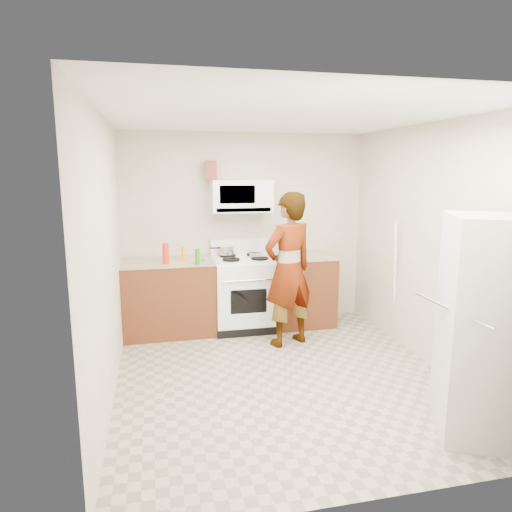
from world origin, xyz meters
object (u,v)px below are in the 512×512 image
object	(u,v)px
gas_range	(244,292)
kettle	(297,245)
fridge	(492,328)
saucepan	(226,250)
microwave	(241,196)
person	(288,270)

from	to	relation	value
gas_range	kettle	distance (m)	0.98
fridge	saucepan	xyz separation A→B (m)	(-1.57, 2.91, 0.16)
gas_range	microwave	size ratio (longest dim) A/B	1.49
microwave	saucepan	distance (m)	0.72
person	fridge	distance (m)	2.32
microwave	gas_range	bearing A→B (deg)	-90.00
fridge	kettle	xyz separation A→B (m)	(-0.60, 2.99, 0.18)
gas_range	fridge	bearing A→B (deg)	-63.47
person	saucepan	size ratio (longest dim) A/B	9.14
kettle	gas_range	bearing A→B (deg)	179.12
fridge	saucepan	distance (m)	3.31
saucepan	fridge	bearing A→B (deg)	-61.66
kettle	fridge	bearing A→B (deg)	-96.18
person	gas_range	bearing A→B (deg)	-79.32
microwave	fridge	xyz separation A→B (m)	(1.38, -2.89, -0.85)
kettle	person	bearing A→B (deg)	-130.69
person	kettle	xyz separation A→B (m)	(0.38, 0.88, 0.13)
microwave	kettle	bearing A→B (deg)	7.63
gas_range	saucepan	bearing A→B (deg)	141.85
person	fridge	world-z (taller)	person
gas_range	fridge	world-z (taller)	fridge
microwave	person	world-z (taller)	microwave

